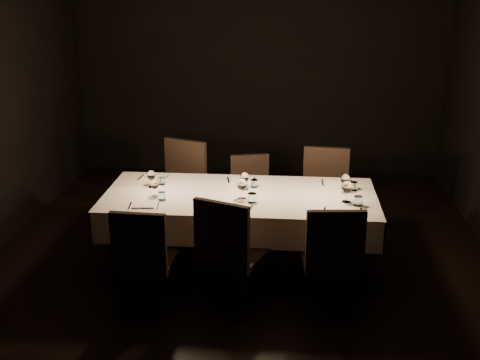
# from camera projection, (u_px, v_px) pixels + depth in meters

# --- Properties ---
(room) EXTENTS (5.01, 6.01, 3.01)m
(room) POSITION_uv_depth(u_px,v_px,m) (240.00, 116.00, 5.34)
(room) COLOR black
(room) RESTS_ON ground
(dining_table) EXTENTS (2.52, 1.12, 0.76)m
(dining_table) POSITION_uv_depth(u_px,v_px,m) (240.00, 202.00, 5.60)
(dining_table) COLOR black
(dining_table) RESTS_ON ground
(chair_near_left) EXTENTS (0.47, 0.47, 0.94)m
(chair_near_left) POSITION_uv_depth(u_px,v_px,m) (144.00, 256.00, 4.91)
(chair_near_left) COLOR black
(chair_near_left) RESTS_ON ground
(place_setting_near_left) EXTENTS (0.30, 0.39, 0.16)m
(place_setting_near_left) POSITION_uv_depth(u_px,v_px,m) (153.00, 193.00, 5.41)
(place_setting_near_left) COLOR silver
(place_setting_near_left) RESTS_ON dining_table
(chair_near_center) EXTENTS (0.63, 0.63, 1.01)m
(chair_near_center) POSITION_uv_depth(u_px,v_px,m) (229.00, 249.00, 4.94)
(chair_near_center) COLOR black
(chair_near_center) RESTS_ON ground
(place_setting_near_center) EXTENTS (0.36, 0.41, 0.19)m
(place_setting_near_center) POSITION_uv_depth(u_px,v_px,m) (242.00, 195.00, 5.34)
(place_setting_near_center) COLOR silver
(place_setting_near_center) RESTS_ON dining_table
(chair_near_right) EXTENTS (0.51, 0.51, 0.97)m
(chair_near_right) POSITION_uv_depth(u_px,v_px,m) (332.00, 255.00, 4.88)
(chair_near_right) COLOR black
(chair_near_right) RESTS_ON ground
(place_setting_near_right) EXTENTS (0.37, 0.42, 0.20)m
(place_setting_near_right) POSITION_uv_depth(u_px,v_px,m) (348.00, 198.00, 5.27)
(place_setting_near_right) COLOR silver
(place_setting_near_right) RESTS_ON dining_table
(chair_far_left) EXTENTS (0.64, 0.64, 1.03)m
(chair_far_left) POSITION_uv_depth(u_px,v_px,m) (180.00, 185.00, 6.42)
(chair_far_left) COLOR black
(chair_far_left) RESTS_ON ground
(place_setting_far_left) EXTENTS (0.31, 0.39, 0.17)m
(place_setting_far_left) POSITION_uv_depth(u_px,v_px,m) (154.00, 177.00, 5.83)
(place_setting_far_left) COLOR silver
(place_setting_far_left) RESTS_ON dining_table
(chair_far_center) EXTENTS (0.50, 0.50, 0.86)m
(chair_far_center) POSITION_uv_depth(u_px,v_px,m) (251.00, 191.00, 6.46)
(chair_far_center) COLOR black
(chair_far_center) RESTS_ON ground
(place_setting_far_center) EXTENTS (0.33, 0.40, 0.17)m
(place_setting_far_center) POSITION_uv_depth(u_px,v_px,m) (246.00, 180.00, 5.76)
(place_setting_far_center) COLOR silver
(place_setting_far_center) RESTS_ON dining_table
(chair_far_right) EXTENTS (0.52, 0.52, 0.99)m
(chair_far_right) POSITION_uv_depth(u_px,v_px,m) (325.00, 192.00, 6.27)
(chair_far_right) COLOR black
(chair_far_right) RESTS_ON ground
(place_setting_far_right) EXTENTS (0.33, 0.41, 0.18)m
(place_setting_far_right) POSITION_uv_depth(u_px,v_px,m) (345.00, 182.00, 5.68)
(place_setting_far_right) COLOR silver
(place_setting_far_right) RESTS_ON dining_table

